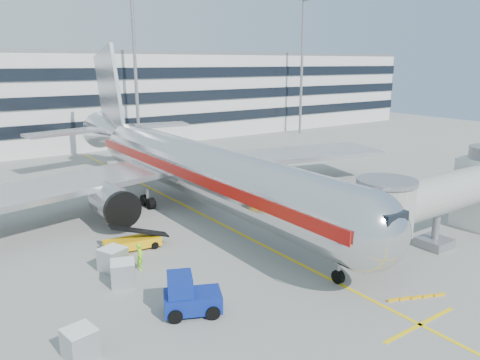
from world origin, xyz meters
TOP-DOWN VIEW (x-y plane):
  - ground at (0.00, 0.00)m, footprint 180.00×180.00m
  - lead_in_line at (0.00, 10.00)m, footprint 0.25×70.00m
  - stop_bar at (0.00, -14.00)m, footprint 6.00×0.25m
  - main_jet at (0.00, 11.72)m, footprint 50.95×48.70m
  - jet_bridge at (12.18, -8.00)m, footprint 17.80×4.50m
  - terminal at (0.00, 57.95)m, footprint 150.00×24.25m
  - light_mast_centre at (8.00, 42.00)m, footprint 2.40×1.20m
  - light_mast_east at (42.00, 42.00)m, footprint 2.40×1.20m
  - belt_loader at (-8.58, 4.86)m, footprint 4.50×2.06m
  - baggage_tug at (-9.62, -5.78)m, footprint 3.66×3.04m
  - cargo_container_left at (-11.31, -0.26)m, footprint 1.89×1.89m
  - cargo_container_right at (-11.09, 2.15)m, footprint 1.97×1.97m
  - cargo_container_front at (-15.84, -6.32)m, footprint 1.62×1.62m
  - ramp_worker at (-9.50, 1.21)m, footprint 0.76×0.82m

SIDE VIEW (x-z plane):
  - ground at x=0.00m, z-range 0.00..0.00m
  - lead_in_line at x=0.00m, z-range 0.00..0.01m
  - stop_bar at x=0.00m, z-range 0.00..0.01m
  - belt_loader at x=-8.58m, z-range -0.46..1.65m
  - cargo_container_front at x=-15.84m, z-range 0.00..1.49m
  - cargo_container_left at x=-11.31m, z-range 0.00..1.58m
  - cargo_container_right at x=-11.09m, z-range 0.00..1.61m
  - ramp_worker at x=-9.50m, z-range 0.00..1.89m
  - baggage_tug at x=-9.62m, z-range -0.15..2.24m
  - jet_bridge at x=12.18m, z-range 0.37..7.37m
  - main_jet at x=0.00m, z-range -3.79..12.26m
  - terminal at x=0.00m, z-range 0.00..15.60m
  - light_mast_centre at x=8.00m, z-range 2.15..27.60m
  - light_mast_east at x=42.00m, z-range 2.15..27.60m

